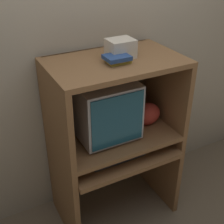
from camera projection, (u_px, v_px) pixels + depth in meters
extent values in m
cube|color=#B2A893|center=(93.00, 55.00, 2.39)|extent=(6.00, 0.06, 2.60)
cube|color=brown|center=(64.00, 196.00, 2.43)|extent=(0.04, 0.59, 0.66)
cube|color=brown|center=(158.00, 163.00, 2.79)|extent=(0.04, 0.59, 0.66)
cube|color=brown|center=(125.00, 160.00, 2.33)|extent=(0.85, 0.33, 0.04)
cube|color=brown|center=(60.00, 156.00, 2.23)|extent=(0.04, 0.59, 0.13)
cube|color=brown|center=(162.00, 125.00, 2.59)|extent=(0.04, 0.59, 0.13)
cube|color=brown|center=(115.00, 134.00, 2.39)|extent=(0.85, 0.59, 0.04)
cube|color=brown|center=(55.00, 113.00, 2.05)|extent=(0.04, 0.59, 0.59)
cube|color=brown|center=(166.00, 86.00, 2.41)|extent=(0.04, 0.59, 0.59)
cube|color=brown|center=(115.00, 62.00, 2.09)|extent=(0.85, 0.59, 0.04)
cube|color=#48321E|center=(98.00, 84.00, 2.45)|extent=(0.85, 0.01, 0.59)
cylinder|color=#B2B2B7|center=(104.00, 132.00, 2.36)|extent=(0.24, 0.24, 0.02)
cube|color=#B2B2B7|center=(104.00, 107.00, 2.25)|extent=(0.43, 0.42, 0.41)
cube|color=navy|center=(118.00, 121.00, 2.09)|extent=(0.39, 0.01, 0.38)
cube|color=#2D2D30|center=(117.00, 158.00, 2.30)|extent=(0.41, 0.13, 0.02)
cube|color=#474749|center=(117.00, 156.00, 2.30)|extent=(0.38, 0.10, 0.01)
ellipsoid|color=#28282B|center=(149.00, 148.00, 2.40)|extent=(0.07, 0.05, 0.03)
ellipsoid|color=#BC382D|center=(147.00, 114.00, 2.45)|extent=(0.21, 0.16, 0.18)
cube|color=gold|center=(118.00, 61.00, 2.03)|extent=(0.15, 0.10, 0.03)
cube|color=navy|center=(117.00, 57.00, 2.01)|extent=(0.16, 0.13, 0.03)
cube|color=beige|center=(121.00, 48.00, 2.10)|extent=(0.18, 0.15, 0.12)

